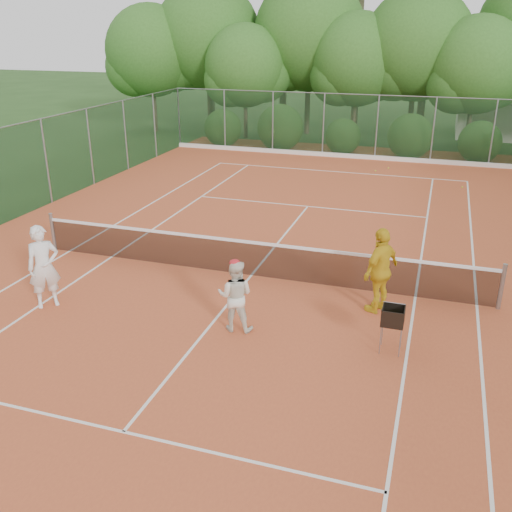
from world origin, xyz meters
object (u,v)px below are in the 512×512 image
(ball_hopper, at_px, (393,317))
(player_center_grp, at_px, (235,295))
(player_white, at_px, (44,267))
(player_yellow, at_px, (381,270))

(ball_hopper, bearing_deg, player_center_grp, 178.33)
(player_white, height_order, ball_hopper, player_white)
(player_center_grp, xyz_separation_m, ball_hopper, (3.21, 0.12, -0.03))
(player_center_grp, bearing_deg, player_yellow, 33.14)
(ball_hopper, bearing_deg, player_white, 179.22)
(player_center_grp, bearing_deg, player_white, -176.33)
(player_yellow, height_order, ball_hopper, player_yellow)
(player_white, distance_m, player_center_grp, 4.48)
(player_white, bearing_deg, player_center_grp, -41.23)
(player_center_grp, height_order, player_yellow, player_yellow)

